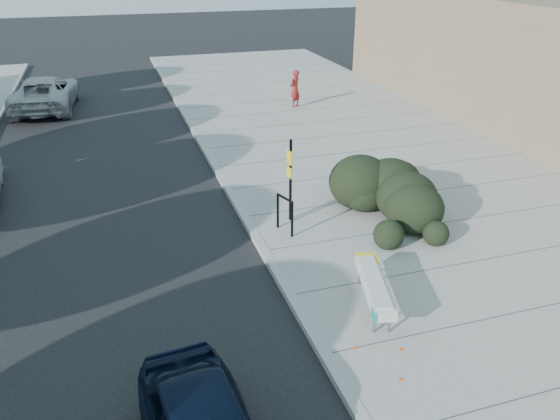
{
  "coord_description": "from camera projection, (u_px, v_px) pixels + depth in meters",
  "views": [
    {
      "loc": [
        -3.2,
        -9.27,
        6.89
      ],
      "look_at": [
        0.52,
        2.42,
        1.0
      ],
      "focal_mm": 35.0,
      "sensor_mm": 36.0,
      "label": 1
    }
  ],
  "objects": [
    {
      "name": "sidewalk_near",
      "position": [
        406.0,
        182.0,
        17.61
      ],
      "size": [
        11.2,
        50.0,
        0.15
      ],
      "primitive_type": "cube",
      "color": "gray",
      "rests_on": "ground"
    },
    {
      "name": "sign_post",
      "position": [
        290.0,
        175.0,
        14.45
      ],
      "size": [
        0.11,
        0.27,
        2.31
      ],
      "rotation": [
        0.0,
        0.0,
        0.18
      ],
      "color": "black",
      "rests_on": "sidewalk_near"
    },
    {
      "name": "bike_rack",
      "position": [
        285.0,
        211.0,
        14.12
      ],
      "size": [
        0.26,
        0.66,
        1.0
      ],
      "rotation": [
        0.0,
        0.0,
        0.32
      ],
      "color": "black",
      "rests_on": "sidewalk_near"
    },
    {
      "name": "suv_silver",
      "position": [
        45.0,
        93.0,
        25.6
      ],
      "size": [
        3.07,
        5.8,
        1.55
      ],
      "primitive_type": "imported",
      "rotation": [
        0.0,
        0.0,
        3.05
      ],
      "color": "#ADAFB2",
      "rests_on": "ground"
    },
    {
      "name": "hedge",
      "position": [
        390.0,
        183.0,
        15.23
      ],
      "size": [
        3.06,
        4.78,
        1.66
      ],
      "primitive_type": "ellipsoid",
      "rotation": [
        0.0,
        0.0,
        0.21
      ],
      "color": "black",
      "rests_on": "sidewalk_near"
    },
    {
      "name": "ground",
      "position": [
        291.0,
        301.0,
        11.82
      ],
      "size": [
        120.0,
        120.0,
        0.0
      ],
      "primitive_type": "plane",
      "color": "black",
      "rests_on": "ground"
    },
    {
      "name": "curb_near",
      "position": [
        237.0,
        204.0,
        16.08
      ],
      "size": [
        0.22,
        50.0,
        0.17
      ],
      "primitive_type": "cube",
      "color": "#9E9E99",
      "rests_on": "ground"
    },
    {
      "name": "bench",
      "position": [
        374.0,
        285.0,
        11.15
      ],
      "size": [
        1.03,
        2.24,
        0.67
      ],
      "rotation": [
        0.0,
        0.0,
        -0.27
      ],
      "color": "gray",
      "rests_on": "sidewalk_near"
    },
    {
      "name": "pedestrian",
      "position": [
        295.0,
        89.0,
        25.38
      ],
      "size": [
        0.75,
        0.71,
        1.72
      ],
      "primitive_type": "imported",
      "rotation": [
        0.0,
        0.0,
        3.8
      ],
      "color": "maroon",
      "rests_on": "sidewalk_near"
    }
  ]
}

